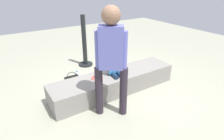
{
  "coord_description": "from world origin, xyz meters",
  "views": [
    {
      "loc": [
        -1.78,
        -2.71,
        1.99
      ],
      "look_at": [
        -0.23,
        -0.27,
        0.62
      ],
      "focal_mm": 30.25,
      "sensor_mm": 36.0,
      "label": 1
    }
  ],
  "objects_px": {
    "adult_standing": "(111,55)",
    "cake_plate": "(97,77)",
    "party_cup_red": "(107,63)",
    "handbag_black_leather": "(72,81)",
    "water_bottle_far_side": "(120,55)",
    "gift_bag": "(113,68)",
    "water_bottle_near_gift": "(77,75)",
    "child_seated": "(113,64)"
  },
  "relations": [
    {
      "from": "adult_standing",
      "to": "cake_plate",
      "type": "distance_m",
      "value": 0.88
    },
    {
      "from": "party_cup_red",
      "to": "handbag_black_leather",
      "type": "height_order",
      "value": "handbag_black_leather"
    },
    {
      "from": "water_bottle_far_side",
      "to": "handbag_black_leather",
      "type": "bearing_deg",
      "value": -156.48
    },
    {
      "from": "gift_bag",
      "to": "handbag_black_leather",
      "type": "distance_m",
      "value": 1.01
    },
    {
      "from": "adult_standing",
      "to": "water_bottle_far_side",
      "type": "height_order",
      "value": "adult_standing"
    },
    {
      "from": "adult_standing",
      "to": "party_cup_red",
      "type": "distance_m",
      "value": 2.18
    },
    {
      "from": "gift_bag",
      "to": "handbag_black_leather",
      "type": "height_order",
      "value": "gift_bag"
    },
    {
      "from": "water_bottle_near_gift",
      "to": "party_cup_red",
      "type": "height_order",
      "value": "water_bottle_near_gift"
    },
    {
      "from": "adult_standing",
      "to": "party_cup_red",
      "type": "bearing_deg",
      "value": 60.82
    },
    {
      "from": "child_seated",
      "to": "water_bottle_near_gift",
      "type": "relative_size",
      "value": 2.4
    },
    {
      "from": "water_bottle_near_gift",
      "to": "water_bottle_far_side",
      "type": "height_order",
      "value": "water_bottle_far_side"
    },
    {
      "from": "child_seated",
      "to": "water_bottle_far_side",
      "type": "bearing_deg",
      "value": 51.16
    },
    {
      "from": "child_seated",
      "to": "adult_standing",
      "type": "distance_m",
      "value": 0.83
    },
    {
      "from": "cake_plate",
      "to": "water_bottle_far_side",
      "type": "bearing_deg",
      "value": 42.89
    },
    {
      "from": "child_seated",
      "to": "party_cup_red",
      "type": "height_order",
      "value": "child_seated"
    },
    {
      "from": "water_bottle_near_gift",
      "to": "water_bottle_far_side",
      "type": "xyz_separation_m",
      "value": [
        1.5,
        0.51,
        0.0
      ]
    },
    {
      "from": "water_bottle_near_gift",
      "to": "handbag_black_leather",
      "type": "height_order",
      "value": "handbag_black_leather"
    },
    {
      "from": "gift_bag",
      "to": "handbag_black_leather",
      "type": "relative_size",
      "value": 1.09
    },
    {
      "from": "handbag_black_leather",
      "to": "party_cup_red",
      "type": "bearing_deg",
      "value": 24.55
    },
    {
      "from": "cake_plate",
      "to": "gift_bag",
      "type": "relative_size",
      "value": 0.63
    },
    {
      "from": "cake_plate",
      "to": "water_bottle_far_side",
      "type": "xyz_separation_m",
      "value": [
        1.42,
        1.32,
        -0.3
      ]
    },
    {
      "from": "party_cup_red",
      "to": "adult_standing",
      "type": "bearing_deg",
      "value": -119.18
    },
    {
      "from": "gift_bag",
      "to": "party_cup_red",
      "type": "xyz_separation_m",
      "value": [
        0.17,
        0.52,
        -0.11
      ]
    },
    {
      "from": "child_seated",
      "to": "cake_plate",
      "type": "bearing_deg",
      "value": 174.99
    },
    {
      "from": "water_bottle_far_side",
      "to": "cake_plate",
      "type": "bearing_deg",
      "value": -137.11
    },
    {
      "from": "gift_bag",
      "to": "party_cup_red",
      "type": "relative_size",
      "value": 3.12
    },
    {
      "from": "child_seated",
      "to": "adult_standing",
      "type": "bearing_deg",
      "value": -125.52
    },
    {
      "from": "cake_plate",
      "to": "party_cup_red",
      "type": "distance_m",
      "value": 1.46
    },
    {
      "from": "water_bottle_near_gift",
      "to": "handbag_black_leather",
      "type": "relative_size",
      "value": 0.62
    },
    {
      "from": "water_bottle_near_gift",
      "to": "handbag_black_leather",
      "type": "distance_m",
      "value": 0.32
    },
    {
      "from": "water_bottle_far_side",
      "to": "handbag_black_leather",
      "type": "distance_m",
      "value": 1.87
    },
    {
      "from": "cake_plate",
      "to": "gift_bag",
      "type": "distance_m",
      "value": 0.95
    },
    {
      "from": "child_seated",
      "to": "cake_plate",
      "type": "height_order",
      "value": "child_seated"
    },
    {
      "from": "child_seated",
      "to": "gift_bag",
      "type": "height_order",
      "value": "child_seated"
    },
    {
      "from": "handbag_black_leather",
      "to": "water_bottle_near_gift",
      "type": "bearing_deg",
      "value": 47.88
    },
    {
      "from": "party_cup_red",
      "to": "handbag_black_leather",
      "type": "bearing_deg",
      "value": -155.45
    },
    {
      "from": "gift_bag",
      "to": "water_bottle_near_gift",
      "type": "distance_m",
      "value": 0.82
    },
    {
      "from": "child_seated",
      "to": "water_bottle_far_side",
      "type": "xyz_separation_m",
      "value": [
        1.09,
        1.35,
        -0.49
      ]
    },
    {
      "from": "gift_bag",
      "to": "water_bottle_far_side",
      "type": "xyz_separation_m",
      "value": [
        0.71,
        0.73,
        -0.07
      ]
    },
    {
      "from": "child_seated",
      "to": "party_cup_red",
      "type": "distance_m",
      "value": 1.37
    },
    {
      "from": "handbag_black_leather",
      "to": "gift_bag",
      "type": "bearing_deg",
      "value": 0.71
    },
    {
      "from": "handbag_black_leather",
      "to": "cake_plate",
      "type": "bearing_deg",
      "value": -63.33
    }
  ]
}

